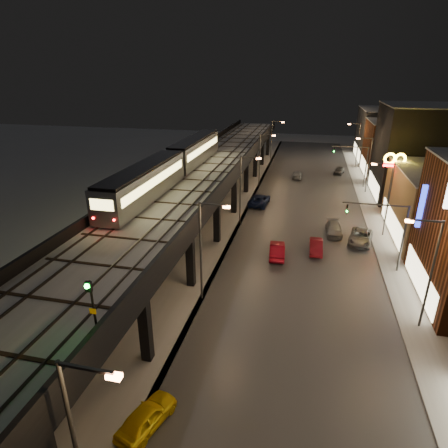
{
  "coord_description": "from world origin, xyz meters",
  "views": [
    {
      "loc": [
        7.48,
        -13.93,
        18.62
      ],
      "look_at": [
        0.03,
        18.53,
        5.0
      ],
      "focal_mm": 30.0,
      "sensor_mm": 36.0,
      "label": 1
    }
  ],
  "objects_px": {
    "car_onc_silver": "(316,247)",
    "car_taxi": "(147,417)",
    "rail_signal": "(91,297)",
    "car_onc_dark": "(361,237)",
    "car_mid_dark": "(297,175)",
    "car_near_white": "(277,251)",
    "car_mid_silver": "(259,200)",
    "car_onc_white": "(334,229)",
    "car_onc_red": "(339,171)",
    "subway_train": "(174,163)"
  },
  "relations": [
    {
      "from": "car_onc_dark",
      "to": "car_mid_dark",
      "type": "bearing_deg",
      "value": 118.7
    },
    {
      "from": "car_onc_silver",
      "to": "car_taxi",
      "type": "bearing_deg",
      "value": -111.67
    },
    {
      "from": "car_mid_dark",
      "to": "car_onc_white",
      "type": "height_order",
      "value": "car_onc_white"
    },
    {
      "from": "car_mid_silver",
      "to": "car_mid_dark",
      "type": "height_order",
      "value": "car_mid_silver"
    },
    {
      "from": "car_onc_silver",
      "to": "car_onc_dark",
      "type": "xyz_separation_m",
      "value": [
        5.06,
        3.62,
        0.07
      ]
    },
    {
      "from": "car_mid_dark",
      "to": "car_onc_dark",
      "type": "bearing_deg",
      "value": 108.6
    },
    {
      "from": "rail_signal",
      "to": "subway_train",
      "type": "bearing_deg",
      "value": 102.43
    },
    {
      "from": "car_near_white",
      "to": "subway_train",
      "type": "bearing_deg",
      "value": -28.36
    },
    {
      "from": "car_taxi",
      "to": "car_onc_red",
      "type": "relative_size",
      "value": 1.04
    },
    {
      "from": "car_taxi",
      "to": "car_onc_dark",
      "type": "relative_size",
      "value": 0.77
    },
    {
      "from": "car_onc_red",
      "to": "car_mid_dark",
      "type": "bearing_deg",
      "value": -133.23
    },
    {
      "from": "car_onc_dark",
      "to": "car_near_white",
      "type": "bearing_deg",
      "value": -136.72
    },
    {
      "from": "car_onc_white",
      "to": "subway_train",
      "type": "bearing_deg",
      "value": -176.77
    },
    {
      "from": "rail_signal",
      "to": "car_onc_white",
      "type": "bearing_deg",
      "value": 66.66
    },
    {
      "from": "car_mid_dark",
      "to": "car_onc_silver",
      "type": "bearing_deg",
      "value": 97.72
    },
    {
      "from": "car_near_white",
      "to": "car_mid_silver",
      "type": "relative_size",
      "value": 0.82
    },
    {
      "from": "car_onc_red",
      "to": "car_onc_silver",
      "type": "bearing_deg",
      "value": -82.47
    },
    {
      "from": "car_taxi",
      "to": "car_mid_silver",
      "type": "xyz_separation_m",
      "value": [
        0.91,
        39.02,
        0.09
      ]
    },
    {
      "from": "car_onc_silver",
      "to": "car_onc_red",
      "type": "relative_size",
      "value": 1.02
    },
    {
      "from": "car_onc_silver",
      "to": "car_onc_white",
      "type": "relative_size",
      "value": 0.88
    },
    {
      "from": "rail_signal",
      "to": "car_taxi",
      "type": "relative_size",
      "value": 0.72
    },
    {
      "from": "car_onc_dark",
      "to": "car_onc_white",
      "type": "bearing_deg",
      "value": 157.66
    },
    {
      "from": "rail_signal",
      "to": "car_near_white",
      "type": "relative_size",
      "value": 0.64
    },
    {
      "from": "car_taxi",
      "to": "rail_signal",
      "type": "bearing_deg",
      "value": 33.21
    },
    {
      "from": "rail_signal",
      "to": "car_taxi",
      "type": "xyz_separation_m",
      "value": [
        1.94,
        0.56,
        -7.99
      ]
    },
    {
      "from": "car_onc_red",
      "to": "car_onc_white",
      "type": "bearing_deg",
      "value": -79.76
    },
    {
      "from": "rail_signal",
      "to": "car_taxi",
      "type": "distance_m",
      "value": 8.24
    },
    {
      "from": "car_taxi",
      "to": "car_onc_dark",
      "type": "height_order",
      "value": "car_onc_dark"
    },
    {
      "from": "rail_signal",
      "to": "car_onc_dark",
      "type": "height_order",
      "value": "rail_signal"
    },
    {
      "from": "car_mid_silver",
      "to": "car_onc_silver",
      "type": "relative_size",
      "value": 1.41
    },
    {
      "from": "rail_signal",
      "to": "car_onc_white",
      "type": "distance_m",
      "value": 34.49
    },
    {
      "from": "rail_signal",
      "to": "car_mid_dark",
      "type": "relative_size",
      "value": 0.68
    },
    {
      "from": "subway_train",
      "to": "car_mid_silver",
      "type": "bearing_deg",
      "value": 48.72
    },
    {
      "from": "car_onc_silver",
      "to": "car_onc_white",
      "type": "height_order",
      "value": "car_onc_white"
    },
    {
      "from": "car_taxi",
      "to": "car_onc_dark",
      "type": "bearing_deg",
      "value": -99.56
    },
    {
      "from": "car_mid_dark",
      "to": "car_taxi",
      "type": "bearing_deg",
      "value": 85.49
    },
    {
      "from": "car_near_white",
      "to": "car_onc_red",
      "type": "bearing_deg",
      "value": -107.33
    },
    {
      "from": "car_onc_silver",
      "to": "car_onc_white",
      "type": "distance_m",
      "value": 5.98
    },
    {
      "from": "subway_train",
      "to": "car_onc_white",
      "type": "bearing_deg",
      "value": 5.12
    },
    {
      "from": "car_mid_dark",
      "to": "car_onc_red",
      "type": "distance_m",
      "value": 9.22
    },
    {
      "from": "car_onc_red",
      "to": "car_taxi",
      "type": "bearing_deg",
      "value": -88.19
    },
    {
      "from": "car_mid_silver",
      "to": "car_onc_red",
      "type": "relative_size",
      "value": 1.43
    },
    {
      "from": "car_taxi",
      "to": "car_mid_silver",
      "type": "relative_size",
      "value": 0.73
    },
    {
      "from": "car_onc_white",
      "to": "car_onc_red",
      "type": "height_order",
      "value": "car_onc_red"
    },
    {
      "from": "car_onc_red",
      "to": "subway_train",
      "type": "bearing_deg",
      "value": -109.81
    },
    {
      "from": "car_mid_silver",
      "to": "subway_train",
      "type": "bearing_deg",
      "value": 53.26
    },
    {
      "from": "car_taxi",
      "to": "car_onc_silver",
      "type": "xyz_separation_m",
      "value": [
        9.21,
        24.66,
        -0.04
      ]
    },
    {
      "from": "car_taxi",
      "to": "car_onc_white",
      "type": "bearing_deg",
      "value": -93.34
    },
    {
      "from": "car_onc_silver",
      "to": "car_onc_dark",
      "type": "height_order",
      "value": "car_onc_dark"
    },
    {
      "from": "car_onc_dark",
      "to": "car_onc_white",
      "type": "distance_m",
      "value": 3.53
    }
  ]
}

